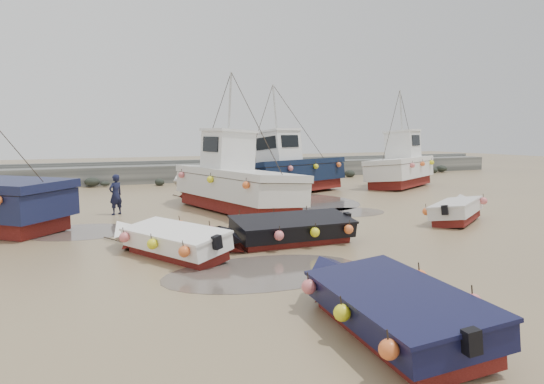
{
  "coord_description": "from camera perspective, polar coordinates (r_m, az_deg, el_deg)",
  "views": [
    {
      "loc": [
        -9.63,
        -15.01,
        3.54
      ],
      "look_at": [
        -1.33,
        1.87,
        1.4
      ],
      "focal_mm": 35.0,
      "sensor_mm": 36.0,
      "label": 1
    }
  ],
  "objects": [
    {
      "name": "puddle_a",
      "position": [
        13.59,
        -0.83,
        -8.59
      ],
      "size": [
        5.34,
        5.34,
        0.01
      ],
      "primitive_type": "cylinder",
      "color": "#564C43",
      "rests_on": "ground"
    },
    {
      "name": "puddle_c",
      "position": [
        20.07,
        -19.82,
        -4.05
      ],
      "size": [
        3.86,
        3.86,
        0.01
      ],
      "primitive_type": "cylinder",
      "color": "#564C43",
      "rests_on": "ground"
    },
    {
      "name": "seawall",
      "position": [
        38.36,
        -11.48,
        2.01
      ],
      "size": [
        60.0,
        4.92,
        1.5
      ],
      "color": "slate",
      "rests_on": "ground"
    },
    {
      "name": "cabin_boat_2",
      "position": [
        30.35,
        1.58,
        2.32
      ],
      "size": [
        10.03,
        5.37,
        6.22
      ],
      "rotation": [
        0.0,
        0.0,
        1.94
      ],
      "color": "maroon",
      "rests_on": "ground"
    },
    {
      "name": "person",
      "position": [
        23.73,
        -16.4,
        -2.36
      ],
      "size": [
        0.75,
        0.66,
        1.74
      ],
      "primitive_type": "imported",
      "rotation": [
        0.0,
        0.0,
        3.62
      ],
      "color": "black",
      "rests_on": "ground"
    },
    {
      "name": "dinghy_1",
      "position": [
        9.94,
        12.33,
        -11.23
      ],
      "size": [
        2.68,
        6.35,
        1.43
      ],
      "rotation": [
        0.0,
        0.0,
        -0.16
      ],
      "color": "maroon",
      "rests_on": "ground"
    },
    {
      "name": "dinghy_4",
      "position": [
        16.7,
        1.03,
        -3.84
      ],
      "size": [
        6.24,
        2.12,
        1.43
      ],
      "rotation": [
        0.0,
        0.0,
        1.54
      ],
      "color": "maroon",
      "rests_on": "ground"
    },
    {
      "name": "puddle_b",
      "position": [
        23.69,
        8.31,
        -2.16
      ],
      "size": [
        3.28,
        3.28,
        0.01
      ],
      "primitive_type": "cylinder",
      "color": "#564C43",
      "rests_on": "ground"
    },
    {
      "name": "cabin_boat_1",
      "position": [
        24.19,
        -4.64,
        1.21
      ],
      "size": [
        3.79,
        10.74,
        6.22
      ],
      "rotation": [
        0.0,
        0.0,
        0.15
      ],
      "color": "maroon",
      "rests_on": "ground"
    },
    {
      "name": "puddle_d",
      "position": [
        27.1,
        2.38,
        -1.01
      ],
      "size": [
        6.18,
        6.18,
        0.01
      ],
      "primitive_type": "cylinder",
      "color": "#564C43",
      "rests_on": "ground"
    },
    {
      "name": "cabin_boat_3",
      "position": [
        35.46,
        14.07,
        2.81
      ],
      "size": [
        8.48,
        5.73,
        6.22
      ],
      "rotation": [
        0.0,
        0.0,
        -1.05
      ],
      "color": "maroon",
      "rests_on": "ground"
    },
    {
      "name": "dinghy_3",
      "position": [
        22.37,
        19.57,
        -1.57
      ],
      "size": [
        5.22,
        3.71,
        1.43
      ],
      "rotation": [
        0.0,
        0.0,
        -1.0
      ],
      "color": "maroon",
      "rests_on": "ground"
    },
    {
      "name": "ground",
      "position": [
        18.18,
        6.4,
        -4.78
      ],
      "size": [
        120.0,
        120.0,
        0.0
      ],
      "primitive_type": "plane",
      "color": "#947C55",
      "rests_on": "ground"
    },
    {
      "name": "dinghy_0",
      "position": [
        15.51,
        -10.98,
        -4.73
      ],
      "size": [
        2.74,
        5.55,
        1.43
      ],
      "rotation": [
        0.0,
        0.0,
        0.38
      ],
      "color": "maroon",
      "rests_on": "ground"
    }
  ]
}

